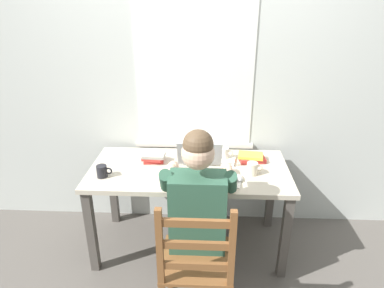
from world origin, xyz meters
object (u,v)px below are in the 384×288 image
object	(u,v)px
book_stack_side	(252,158)
desk	(189,179)
computer_mouse	(238,178)
coffee_mug_white	(253,169)
book_stack_main	(154,157)
laptop	(199,168)
seated_person	(198,205)
coffee_mug_dark	(102,171)
wooden_chair	(196,264)
coffee_mug_spare	(224,154)

from	to	relation	value
book_stack_side	desk	bearing A→B (deg)	-163.59
computer_mouse	book_stack_side	xyz separation A→B (m)	(0.13, 0.31, 0.01)
coffee_mug_white	book_stack_side	xyz separation A→B (m)	(0.02, 0.22, -0.02)
desk	book_stack_main	xyz separation A→B (m)	(-0.28, 0.10, 0.13)
laptop	coffee_mug_white	xyz separation A→B (m)	(0.38, 0.02, -0.01)
coffee_mug_white	book_stack_side	bearing A→B (deg)	85.17
seated_person	book_stack_side	distance (m)	0.70
computer_mouse	coffee_mug_dark	world-z (taller)	coffee_mug_dark
wooden_chair	coffee_mug_white	distance (m)	0.80
coffee_mug_white	coffee_mug_dark	bearing A→B (deg)	-175.36
wooden_chair	laptop	size ratio (longest dim) A/B	2.81
coffee_mug_dark	coffee_mug_spare	world-z (taller)	coffee_mug_spare
coffee_mug_white	book_stack_main	distance (m)	0.76
desk	coffee_mug_dark	xyz separation A→B (m)	(-0.61, -0.16, 0.14)
wooden_chair	coffee_mug_white	xyz separation A→B (m)	(0.38, 0.63, 0.31)
book_stack_main	book_stack_side	world-z (taller)	book_stack_main
wooden_chair	book_stack_main	xyz separation A→B (m)	(-0.36, 0.80, 0.30)
book_stack_main	laptop	bearing A→B (deg)	-27.82
coffee_mug_white	coffee_mug_dark	xyz separation A→B (m)	(-1.07, -0.09, -0.00)
coffee_mug_white	book_stack_main	xyz separation A→B (m)	(-0.74, 0.17, -0.01)
coffee_mug_dark	desk	bearing A→B (deg)	14.82
laptop	computer_mouse	xyz separation A→B (m)	(0.28, -0.07, -0.03)
book_stack_main	computer_mouse	bearing A→B (deg)	-22.23
coffee_mug_dark	book_stack_side	world-z (taller)	coffee_mug_dark
desk	seated_person	distance (m)	0.44
wooden_chair	coffee_mug_spare	bearing A→B (deg)	77.94
desk	coffee_mug_dark	distance (m)	0.64
computer_mouse	book_stack_side	bearing A→B (deg)	67.67
seated_person	wooden_chair	xyz separation A→B (m)	(-0.00, -0.28, -0.22)
seated_person	computer_mouse	bearing A→B (deg)	43.89
wooden_chair	coffee_mug_white	world-z (taller)	wooden_chair
desk	coffee_mug_white	size ratio (longest dim) A/B	12.72
laptop	computer_mouse	bearing A→B (deg)	-14.25
coffee_mug_white	book_stack_main	world-z (taller)	coffee_mug_white
coffee_mug_dark	book_stack_main	size ratio (longest dim) A/B	0.63
seated_person	laptop	bearing A→B (deg)	90.51
wooden_chair	computer_mouse	world-z (taller)	wooden_chair
coffee_mug_spare	book_stack_main	world-z (taller)	coffee_mug_spare
laptop	desk	bearing A→B (deg)	129.70
laptop	book_stack_main	bearing A→B (deg)	152.18
coffee_mug_dark	coffee_mug_spare	distance (m)	0.93
wooden_chair	coffee_mug_dark	distance (m)	0.93
book_stack_side	laptop	bearing A→B (deg)	-149.64
computer_mouse	coffee_mug_white	size ratio (longest dim) A/B	0.86
laptop	coffee_mug_dark	bearing A→B (deg)	-174.44
laptop	book_stack_side	xyz separation A→B (m)	(0.40, 0.24, -0.02)
coffee_mug_spare	coffee_mug_white	bearing A→B (deg)	-50.67
laptop	coffee_mug_white	world-z (taller)	laptop
desk	seated_person	size ratio (longest dim) A/B	1.21
computer_mouse	coffee_mug_white	bearing A→B (deg)	40.02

